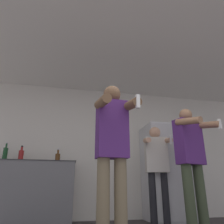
{
  "coord_description": "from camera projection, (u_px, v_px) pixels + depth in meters",
  "views": [
    {
      "loc": [
        -0.74,
        -1.45,
        0.54
      ],
      "look_at": [
        -0.28,
        0.81,
        1.35
      ],
      "focal_mm": 35.0,
      "sensor_mm": 36.0,
      "label": 1
    }
  ],
  "objects": [
    {
      "name": "wall_back",
      "position": [
        105.0,
        150.0,
        4.38
      ],
      "size": [
        7.0,
        0.06,
        2.55
      ],
      "color": "silver",
      "rests_on": "ground_plane"
    },
    {
      "name": "person_man_side",
      "position": [
        191.0,
        156.0,
        3.13
      ],
      "size": [
        0.6,
        0.63,
        1.71
      ],
      "color": "#38422D",
      "rests_on": "ground_plane"
    },
    {
      "name": "person_spectator_back",
      "position": [
        157.0,
        163.0,
        3.75
      ],
      "size": [
        0.5,
        0.5,
        1.6
      ],
      "color": "black",
      "rests_on": "ground_plane"
    },
    {
      "name": "bottle_short_whiskey",
      "position": [
        5.0,
        154.0,
        3.71
      ],
      "size": [
        0.08,
        0.08,
        0.32
      ],
      "color": "#194723",
      "rests_on": "counter"
    },
    {
      "name": "bottle_brown_liquor",
      "position": [
        21.0,
        155.0,
        3.75
      ],
      "size": [
        0.08,
        0.08,
        0.27
      ],
      "color": "maroon",
      "rests_on": "counter"
    },
    {
      "name": "person_woman_foreground",
      "position": [
        112.0,
        146.0,
        2.29
      ],
      "size": [
        0.44,
        0.51,
        1.67
      ],
      "color": "#75664C",
      "rests_on": "ground_plane"
    },
    {
      "name": "counter",
      "position": [
        28.0,
        192.0,
        3.59
      ],
      "size": [
        1.5,
        0.59,
        0.99
      ],
      "color": "slate",
      "rests_on": "ground_plane"
    },
    {
      "name": "bottle_red_label",
      "position": [
        58.0,
        157.0,
        3.87
      ],
      "size": [
        0.08,
        0.08,
        0.24
      ],
      "color": "#563314",
      "rests_on": "counter"
    },
    {
      "name": "refrigerator",
      "position": [
        166.0,
        171.0,
        4.11
      ],
      "size": [
        0.77,
        0.73,
        1.71
      ],
      "color": "silver",
      "rests_on": "ground_plane"
    },
    {
      "name": "ceiling_slab",
      "position": [
        121.0,
        54.0,
        3.47
      ],
      "size": [
        7.0,
        3.38,
        0.05
      ],
      "color": "silver",
      "rests_on": "wall_back"
    }
  ]
}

